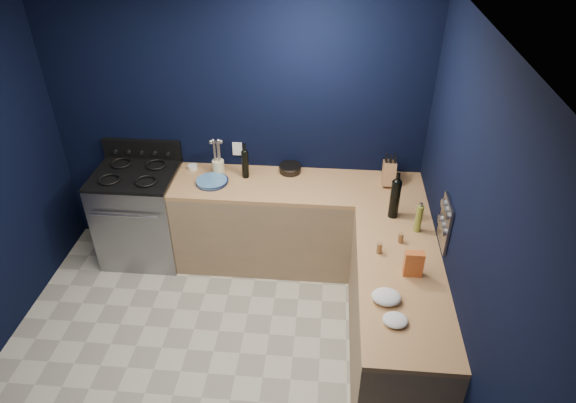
# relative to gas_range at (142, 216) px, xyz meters

# --- Properties ---
(floor) EXTENTS (3.50, 3.50, 0.02)m
(floor) POSITION_rel_gas_range_xyz_m (0.93, -1.42, -0.47)
(floor) COLOR beige
(floor) RESTS_ON ground
(ceiling) EXTENTS (3.50, 3.50, 0.02)m
(ceiling) POSITION_rel_gas_range_xyz_m (0.93, -1.42, 2.15)
(ceiling) COLOR silver
(ceiling) RESTS_ON ground
(wall_back) EXTENTS (3.50, 0.02, 2.60)m
(wall_back) POSITION_rel_gas_range_xyz_m (0.93, 0.34, 0.84)
(wall_back) COLOR black
(wall_back) RESTS_ON ground
(wall_right) EXTENTS (0.02, 3.50, 2.60)m
(wall_right) POSITION_rel_gas_range_xyz_m (2.69, -1.42, 0.84)
(wall_right) COLOR black
(wall_right) RESTS_ON ground
(cab_back) EXTENTS (2.30, 0.63, 0.86)m
(cab_back) POSITION_rel_gas_range_xyz_m (1.53, 0.02, -0.03)
(cab_back) COLOR #9A7B57
(cab_back) RESTS_ON floor
(top_back) EXTENTS (2.30, 0.63, 0.04)m
(top_back) POSITION_rel_gas_range_xyz_m (1.53, 0.02, 0.42)
(top_back) COLOR #926036
(top_back) RESTS_ON cab_back
(cab_right) EXTENTS (0.63, 1.67, 0.86)m
(cab_right) POSITION_rel_gas_range_xyz_m (2.37, -1.13, -0.03)
(cab_right) COLOR #9A7B57
(cab_right) RESTS_ON floor
(top_right) EXTENTS (0.63, 1.67, 0.04)m
(top_right) POSITION_rel_gas_range_xyz_m (2.37, -1.13, 0.42)
(top_right) COLOR #926036
(top_right) RESTS_ON cab_right
(gas_range) EXTENTS (0.76, 0.66, 0.92)m
(gas_range) POSITION_rel_gas_range_xyz_m (0.00, 0.00, 0.00)
(gas_range) COLOR gray
(gas_range) RESTS_ON floor
(oven_door) EXTENTS (0.59, 0.02, 0.42)m
(oven_door) POSITION_rel_gas_range_xyz_m (0.00, -0.32, -0.01)
(oven_door) COLOR black
(oven_door) RESTS_ON gas_range
(cooktop) EXTENTS (0.76, 0.66, 0.03)m
(cooktop) POSITION_rel_gas_range_xyz_m (0.00, 0.00, 0.48)
(cooktop) COLOR black
(cooktop) RESTS_ON gas_range
(backguard) EXTENTS (0.76, 0.06, 0.20)m
(backguard) POSITION_rel_gas_range_xyz_m (0.00, 0.30, 0.58)
(backguard) COLOR black
(backguard) RESTS_ON gas_range
(spice_panel) EXTENTS (0.02, 0.28, 0.38)m
(spice_panel) POSITION_rel_gas_range_xyz_m (2.67, -0.87, 0.72)
(spice_panel) COLOR gray
(spice_panel) RESTS_ON wall_right
(wall_outlet) EXTENTS (0.09, 0.02, 0.13)m
(wall_outlet) POSITION_rel_gas_range_xyz_m (0.93, 0.32, 0.62)
(wall_outlet) COLOR white
(wall_outlet) RESTS_ON wall_back
(plate_stack) EXTENTS (0.33, 0.33, 0.04)m
(plate_stack) POSITION_rel_gas_range_xyz_m (0.74, -0.03, 0.46)
(plate_stack) COLOR #3B68A3
(plate_stack) RESTS_ON top_back
(ramekin) EXTENTS (0.11, 0.11, 0.04)m
(ramekin) POSITION_rel_gas_range_xyz_m (0.50, 0.21, 0.46)
(ramekin) COLOR white
(ramekin) RESTS_ON top_back
(utensil_crock) EXTENTS (0.11, 0.11, 0.14)m
(utensil_crock) POSITION_rel_gas_range_xyz_m (0.77, 0.14, 0.51)
(utensil_crock) COLOR beige
(utensil_crock) RESTS_ON top_back
(wine_bottle_back) EXTENTS (0.08, 0.08, 0.27)m
(wine_bottle_back) POSITION_rel_gas_range_xyz_m (1.04, 0.11, 0.57)
(wine_bottle_back) COLOR black
(wine_bottle_back) RESTS_ON top_back
(lemon_basket) EXTENTS (0.24, 0.24, 0.08)m
(lemon_basket) POSITION_rel_gas_range_xyz_m (1.44, 0.23, 0.48)
(lemon_basket) COLOR black
(lemon_basket) RESTS_ON top_back
(knife_block) EXTENTS (0.13, 0.25, 0.26)m
(knife_block) POSITION_rel_gas_range_xyz_m (2.36, 0.12, 0.55)
(knife_block) COLOR #92633B
(knife_block) RESTS_ON top_back
(wine_bottle_right) EXTENTS (0.08, 0.08, 0.33)m
(wine_bottle_right) POSITION_rel_gas_range_xyz_m (2.36, -0.41, 0.61)
(wine_bottle_right) COLOR black
(wine_bottle_right) RESTS_ON top_right
(oil_bottle) EXTENTS (0.06, 0.06, 0.24)m
(oil_bottle) POSITION_rel_gas_range_xyz_m (2.53, -0.60, 0.56)
(oil_bottle) COLOR olive
(oil_bottle) RESTS_ON top_right
(spice_jar_near) EXTENTS (0.05, 0.05, 0.09)m
(spice_jar_near) POSITION_rel_gas_range_xyz_m (2.21, -0.90, 0.48)
(spice_jar_near) COLOR olive
(spice_jar_near) RESTS_ON top_right
(spice_jar_far) EXTENTS (0.05, 0.05, 0.08)m
(spice_jar_far) POSITION_rel_gas_range_xyz_m (2.38, -0.76, 0.48)
(spice_jar_far) COLOR olive
(spice_jar_far) RESTS_ON top_right
(crouton_bag) EXTENTS (0.14, 0.06, 0.20)m
(crouton_bag) POSITION_rel_gas_range_xyz_m (2.43, -1.13, 0.54)
(crouton_bag) COLOR red
(crouton_bag) RESTS_ON top_right
(towel_front) EXTENTS (0.25, 0.24, 0.07)m
(towel_front) POSITION_rel_gas_range_xyz_m (2.23, -1.41, 0.48)
(towel_front) COLOR white
(towel_front) RESTS_ON top_right
(towel_end) EXTENTS (0.17, 0.16, 0.05)m
(towel_end) POSITION_rel_gas_range_xyz_m (2.27, -1.60, 0.46)
(towel_end) COLOR white
(towel_end) RESTS_ON top_right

